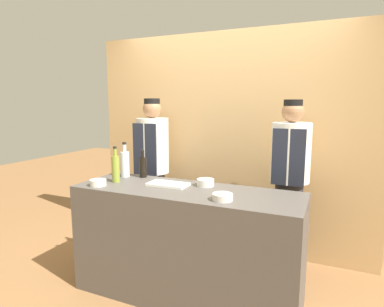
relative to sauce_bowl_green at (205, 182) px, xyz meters
name	(u,v)px	position (x,y,z in m)	size (l,w,h in m)	color
ground_plane	(186,295)	(-0.11, -0.17, -0.98)	(14.00, 14.00, 0.00)	olive
cabinet_wall	(228,143)	(-0.11, 0.97, 0.22)	(3.16, 0.18, 2.40)	tan
counter	(186,244)	(-0.11, -0.17, -0.50)	(1.89, 0.63, 0.94)	#514C47
sauce_bowl_green	(205,182)	(0.00, 0.00, 0.00)	(0.15, 0.15, 0.06)	silver
sauce_bowl_white	(98,182)	(-0.85, -0.36, 0.00)	(0.14, 0.14, 0.05)	silver
sauce_bowl_purple	(223,197)	(0.26, -0.33, -0.01)	(0.15, 0.15, 0.05)	silver
cutting_board	(168,184)	(-0.30, -0.11, -0.02)	(0.35, 0.18, 0.02)	white
bottle_clear	(125,163)	(-0.83, 0.01, 0.10)	(0.08, 0.08, 0.33)	silver
bottle_soy	(143,166)	(-0.66, 0.06, 0.07)	(0.07, 0.07, 0.27)	black
bottle_oil	(116,168)	(-0.78, -0.19, 0.09)	(0.07, 0.07, 0.32)	olive
chef_left	(153,169)	(-0.84, 0.54, -0.06)	(0.35, 0.35, 1.69)	#28282D
chef_right	(289,183)	(0.63, 0.54, -0.07)	(0.35, 0.35, 1.67)	#28282D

